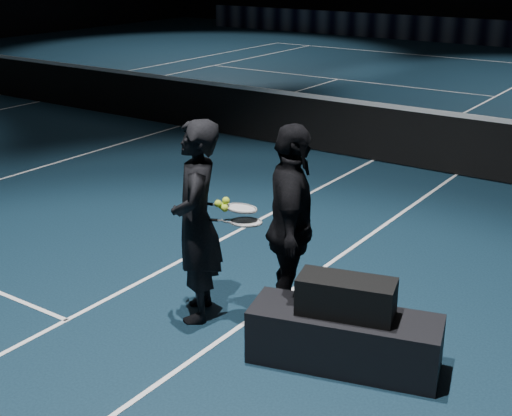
{
  "coord_description": "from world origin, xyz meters",
  "views": [
    {
      "loc": [
        8.84,
        -10.18,
        3.22
      ],
      "look_at": [
        5.57,
        -5.45,
        1.12
      ],
      "focal_mm": 50.0,
      "sensor_mm": 36.0,
      "label": 1
    }
  ],
  "objects_px": {
    "player_bench": "(344,339)",
    "racket_lower": "(246,222)",
    "racket_bag": "(346,296)",
    "racket_upper": "(241,208)",
    "player_a": "(197,222)",
    "tennis_balls": "(224,205)",
    "player_b": "(291,228)"
  },
  "relations": [
    {
      "from": "racket_bag",
      "to": "tennis_balls",
      "type": "distance_m",
      "value": 1.37
    },
    {
      "from": "racket_bag",
      "to": "player_b",
      "type": "xyz_separation_m",
      "value": [
        -0.73,
        0.34,
        0.31
      ]
    },
    {
      "from": "player_bench",
      "to": "racket_upper",
      "type": "relative_size",
      "value": 2.27
    },
    {
      "from": "racket_upper",
      "to": "tennis_balls",
      "type": "bearing_deg",
      "value": -170.43
    },
    {
      "from": "racket_bag",
      "to": "tennis_balls",
      "type": "relative_size",
      "value": 6.43
    },
    {
      "from": "racket_bag",
      "to": "racket_upper",
      "type": "xyz_separation_m",
      "value": [
        -1.16,
        0.19,
        0.45
      ]
    },
    {
      "from": "racket_upper",
      "to": "tennis_balls",
      "type": "height_order",
      "value": "tennis_balls"
    },
    {
      "from": "player_a",
      "to": "racket_lower",
      "type": "distance_m",
      "value": 0.45
    },
    {
      "from": "racket_bag",
      "to": "racket_lower",
      "type": "height_order",
      "value": "racket_lower"
    },
    {
      "from": "racket_lower",
      "to": "tennis_balls",
      "type": "distance_m",
      "value": 0.24
    },
    {
      "from": "racket_upper",
      "to": "player_b",
      "type": "bearing_deg",
      "value": -9.08
    },
    {
      "from": "player_bench",
      "to": "player_b",
      "type": "relative_size",
      "value": 0.83
    },
    {
      "from": "player_a",
      "to": "player_bench",
      "type": "bearing_deg",
      "value": 57.36
    },
    {
      "from": "player_bench",
      "to": "player_a",
      "type": "distance_m",
      "value": 1.66
    },
    {
      "from": "racket_lower",
      "to": "racket_bag",
      "type": "bearing_deg",
      "value": -33.49
    },
    {
      "from": "player_bench",
      "to": "tennis_balls",
      "type": "bearing_deg",
      "value": 160.24
    },
    {
      "from": "racket_bag",
      "to": "tennis_balls",
      "type": "height_order",
      "value": "tennis_balls"
    },
    {
      "from": "player_a",
      "to": "player_b",
      "type": "height_order",
      "value": "same"
    },
    {
      "from": "player_bench",
      "to": "racket_lower",
      "type": "height_order",
      "value": "racket_lower"
    },
    {
      "from": "player_a",
      "to": "racket_upper",
      "type": "height_order",
      "value": "player_a"
    },
    {
      "from": "racket_bag",
      "to": "player_a",
      "type": "distance_m",
      "value": 1.54
    },
    {
      "from": "player_bench",
      "to": "racket_lower",
      "type": "xyz_separation_m",
      "value": [
        -1.1,
        0.17,
        0.72
      ]
    },
    {
      "from": "racket_upper",
      "to": "player_a",
      "type": "bearing_deg",
      "value": -178.29
    },
    {
      "from": "player_b",
      "to": "player_a",
      "type": "bearing_deg",
      "value": 82.38
    },
    {
      "from": "racket_lower",
      "to": "tennis_balls",
      "type": "bearing_deg",
      "value": 178.53
    },
    {
      "from": "player_a",
      "to": "player_b",
      "type": "xyz_separation_m",
      "value": [
        0.77,
        0.35,
        0.0
      ]
    },
    {
      "from": "player_b",
      "to": "racket_upper",
      "type": "height_order",
      "value": "player_b"
    },
    {
      "from": "tennis_balls",
      "to": "player_a",
      "type": "bearing_deg",
      "value": -154.27
    },
    {
      "from": "racket_upper",
      "to": "tennis_balls",
      "type": "relative_size",
      "value": 5.67
    },
    {
      "from": "racket_upper",
      "to": "player_bench",
      "type": "bearing_deg",
      "value": -37.77
    },
    {
      "from": "player_b",
      "to": "tennis_balls",
      "type": "relative_size",
      "value": 15.47
    },
    {
      "from": "player_bench",
      "to": "racket_lower",
      "type": "relative_size",
      "value": 2.27
    }
  ]
}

